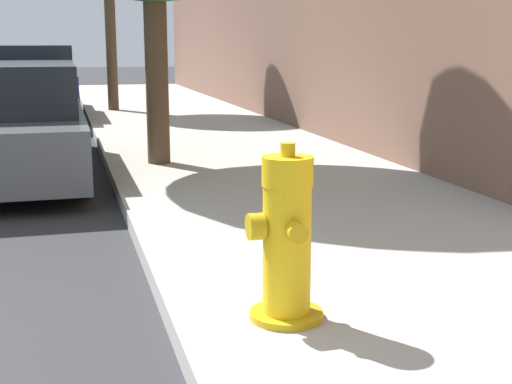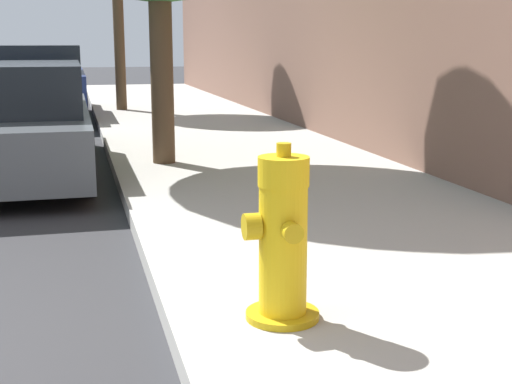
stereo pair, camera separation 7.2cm
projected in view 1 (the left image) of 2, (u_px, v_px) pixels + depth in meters
sidewalk_slab at (479, 320)px, 3.69m from camera, size 3.13×40.00×0.14m
fire_hydrant at (286, 241)px, 3.45m from camera, size 0.38×0.37×0.88m
parked_car_near at (4, 122)px, 7.91m from camera, size 1.74×4.56×1.25m
parked_car_mid at (30, 85)px, 13.35m from camera, size 1.70×4.18×1.41m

